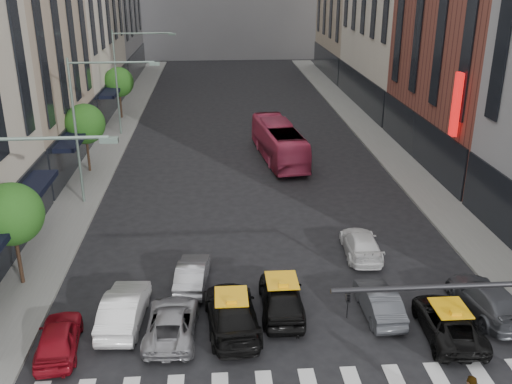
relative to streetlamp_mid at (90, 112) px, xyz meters
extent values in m
cube|color=slate|center=(-1.46, 10.00, -5.83)|extent=(3.00, 96.00, 0.15)
cube|color=slate|center=(21.54, 10.00, -5.83)|extent=(3.00, 96.00, 0.15)
cylinder|color=black|center=(-1.76, -10.00, -4.18)|extent=(0.18, 0.18, 3.15)
sphere|color=#1C4A15|center=(-1.76, -10.00, -2.24)|extent=(2.88, 2.88, 2.88)
cylinder|color=black|center=(-1.76, 6.00, -4.18)|extent=(0.18, 0.18, 3.15)
sphere|color=#1C4A15|center=(-1.76, 6.00, -2.24)|extent=(2.88, 2.88, 2.88)
cylinder|color=black|center=(-1.76, 22.00, -4.18)|extent=(0.18, 0.18, 3.15)
sphere|color=#1C4A15|center=(-1.76, 22.00, -2.24)|extent=(2.88, 2.88, 2.88)
cylinder|color=gray|center=(1.54, -16.00, 2.95)|extent=(5.00, 0.12, 0.12)
cube|color=gray|center=(4.04, -16.00, 2.85)|extent=(0.60, 0.25, 0.18)
cylinder|color=gray|center=(-0.96, 0.00, -1.25)|extent=(0.16, 0.16, 9.00)
cylinder|color=gray|center=(1.54, 0.00, 2.95)|extent=(5.00, 0.12, 0.12)
cube|color=gray|center=(4.04, 0.00, 2.85)|extent=(0.60, 0.25, 0.18)
cylinder|color=gray|center=(-0.96, 16.00, -1.25)|extent=(0.16, 0.16, 9.00)
cylinder|color=gray|center=(1.54, 16.00, 2.95)|extent=(5.00, 0.12, 0.12)
cube|color=gray|center=(4.04, 16.00, 2.85)|extent=(0.60, 0.25, 0.18)
cylinder|color=black|center=(15.54, -21.00, -0.10)|extent=(10.00, 0.16, 0.16)
imported|color=black|center=(11.04, -21.00, -0.60)|extent=(0.13, 0.16, 0.80)
cube|color=red|center=(22.64, 0.00, 0.10)|extent=(0.30, 0.70, 4.00)
imported|color=maroon|center=(1.23, -15.27, -5.26)|extent=(1.91, 3.94, 1.30)
imported|color=silver|center=(3.51, -13.51, -5.17)|extent=(1.82, 4.53, 1.46)
imported|color=gray|center=(5.54, -14.48, -5.30)|extent=(2.18, 4.44, 1.21)
imported|color=black|center=(7.99, -14.15, -5.17)|extent=(2.52, 5.24, 1.47)
imported|color=black|center=(10.18, -13.14, -5.13)|extent=(1.94, 4.58, 1.55)
imported|color=#3D4045|center=(14.34, -13.64, -5.27)|extent=(1.44, 3.88, 1.27)
imported|color=black|center=(16.74, -15.31, -5.27)|extent=(2.35, 4.64, 1.26)
imported|color=#44474C|center=(19.00, -13.86, -5.21)|extent=(2.37, 4.91, 1.38)
imported|color=#999A9E|center=(6.25, -10.64, -5.27)|extent=(1.67, 3.95, 1.27)
imported|color=white|center=(14.92, -8.15, -5.28)|extent=(2.00, 4.40, 1.25)
imported|color=#CF3D64|center=(12.39, 8.02, -4.47)|extent=(3.56, 10.47, 2.86)
camera|label=1|loc=(7.54, -34.25, 8.09)|focal=40.00mm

